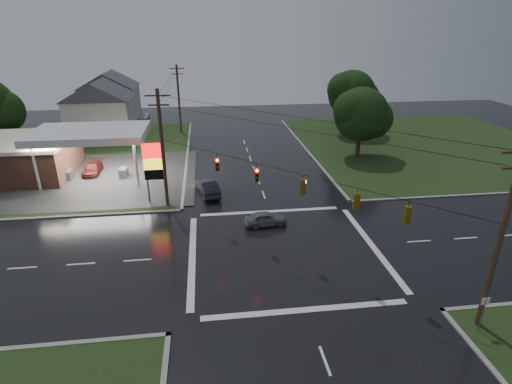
{
  "coord_description": "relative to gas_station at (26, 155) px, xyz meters",
  "views": [
    {
      "loc": [
        -5.5,
        -26.04,
        15.99
      ],
      "look_at": [
        -1.59,
        4.69,
        3.0
      ],
      "focal_mm": 28.0,
      "sensor_mm": 36.0,
      "label": 1
    }
  ],
  "objects": [
    {
      "name": "car_north",
      "position": [
        20.03,
        -7.91,
        -1.77
      ],
      "size": [
        2.65,
        4.96,
        1.55
      ],
      "primitive_type": "imported",
      "rotation": [
        0.0,
        0.0,
        3.37
      ],
      "color": "black",
      "rests_on": "ground"
    },
    {
      "name": "grass_nw",
      "position": [
        -0.32,
        6.3,
        -2.51
      ],
      "size": [
        36.0,
        36.0,
        0.08
      ],
      "primitive_type": "cube",
      "color": "#1A3216",
      "rests_on": "ground"
    },
    {
      "name": "gas_station",
      "position": [
        0.0,
        0.0,
        0.0
      ],
      "size": [
        26.2,
        18.0,
        5.6
      ],
      "color": "#2D2D2D",
      "rests_on": "ground"
    },
    {
      "name": "house_far",
      "position": [
        3.73,
        28.3,
        1.86
      ],
      "size": [
        11.05,
        8.48,
        8.6
      ],
      "color": "silver",
      "rests_on": "ground"
    },
    {
      "name": "pylon_sign",
      "position": [
        15.18,
        -9.2,
        1.46
      ],
      "size": [
        2.0,
        0.35,
        6.0
      ],
      "color": "#59595E",
      "rests_on": "ground"
    },
    {
      "name": "traffic_signals",
      "position": [
        25.69,
        -19.72,
        3.93
      ],
      "size": [
        26.87,
        26.87,
        1.47
      ],
      "color": "black",
      "rests_on": "ground"
    },
    {
      "name": "ground",
      "position": [
        25.68,
        -19.7,
        -2.55
      ],
      "size": [
        120.0,
        120.0,
        0.0
      ],
      "primitive_type": "plane",
      "color": "black",
      "rests_on": "ground"
    },
    {
      "name": "utility_pole_n",
      "position": [
        16.18,
        18.3,
        2.92
      ],
      "size": [
        2.2,
        0.32,
        10.5
      ],
      "color": "#382619",
      "rests_on": "ground"
    },
    {
      "name": "tree_ne_near",
      "position": [
        39.82,
        2.29,
        3.01
      ],
      "size": [
        7.99,
        6.8,
        8.98
      ],
      "color": "black",
      "rests_on": "ground"
    },
    {
      "name": "utility_pole_se",
      "position": [
        35.18,
        -29.2,
        3.17
      ],
      "size": [
        2.2,
        0.32,
        11.0
      ],
      "color": "#382619",
      "rests_on": "ground"
    },
    {
      "name": "car_pump",
      "position": [
        6.9,
        -0.08,
        -1.92
      ],
      "size": [
        1.79,
        4.35,
        1.26
      ],
      "primitive_type": "imported",
      "rotation": [
        0.0,
        0.0,
        0.01
      ],
      "color": "#521312",
      "rests_on": "ground"
    },
    {
      "name": "grass_ne",
      "position": [
        51.68,
        6.3,
        -2.51
      ],
      "size": [
        36.0,
        36.0,
        0.08
      ],
      "primitive_type": "cube",
      "color": "#1A3216",
      "rests_on": "ground"
    },
    {
      "name": "tree_ne_far",
      "position": [
        42.83,
        14.29,
        3.63
      ],
      "size": [
        8.46,
        7.2,
        9.8
      ],
      "color": "black",
      "rests_on": "ground"
    },
    {
      "name": "house_near",
      "position": [
        4.73,
        16.3,
        1.86
      ],
      "size": [
        11.05,
        8.48,
        8.6
      ],
      "color": "silver",
      "rests_on": "ground"
    },
    {
      "name": "utility_pole_nw",
      "position": [
        16.18,
        -10.2,
        3.17
      ],
      "size": [
        2.2,
        0.32,
        11.0
      ],
      "color": "#382619",
      "rests_on": "ground"
    },
    {
      "name": "car_crossing",
      "position": [
        24.88,
        -15.32,
        -1.93
      ],
      "size": [
        3.71,
        1.74,
        1.23
      ],
      "primitive_type": "imported",
      "rotation": [
        0.0,
        0.0,
        1.65
      ],
      "color": "slate",
      "rests_on": "ground"
    }
  ]
}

